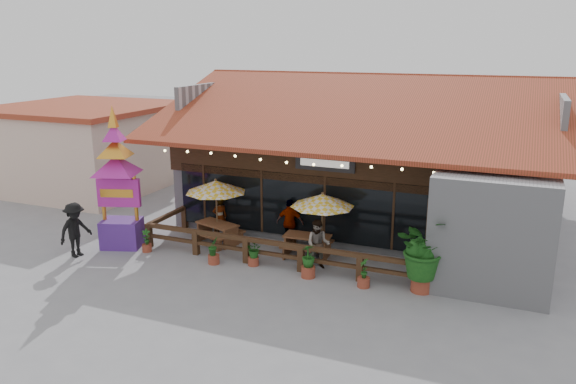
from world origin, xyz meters
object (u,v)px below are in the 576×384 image
at_px(umbrella_left, 216,187).
at_px(picnic_table_right, 307,242).
at_px(picnic_table_left, 217,230).
at_px(pedestrian, 75,230).
at_px(tropical_plant, 424,249).
at_px(umbrella_right, 322,201).
at_px(thai_sign_tower, 117,168).

xyz_separation_m(umbrella_left, picnic_table_right, (3.70, -0.16, -1.61)).
relative_size(picnic_table_left, pedestrian, 1.01).
height_order(picnic_table_right, tropical_plant, tropical_plant).
distance_m(umbrella_right, thai_sign_tower, 7.44).
xyz_separation_m(umbrella_right, pedestrian, (-8.01, -3.20, -1.10)).
bearing_deg(umbrella_left, picnic_table_right, -2.46).
distance_m(umbrella_right, picnic_table_right, 1.63).
relative_size(umbrella_right, picnic_table_right, 1.68).
bearing_deg(umbrella_left, tropical_plant, -11.10).
bearing_deg(umbrella_left, umbrella_right, -0.94).
xyz_separation_m(umbrella_left, tropical_plant, (7.93, -1.56, -0.78)).
bearing_deg(thai_sign_tower, tropical_plant, 1.64).
height_order(picnic_table_left, picnic_table_right, picnic_table_left).
relative_size(picnic_table_left, thai_sign_tower, 0.35).
bearing_deg(picnic_table_right, umbrella_right, 10.06).
relative_size(umbrella_left, picnic_table_right, 1.44).
height_order(picnic_table_left, pedestrian, pedestrian).
xyz_separation_m(umbrella_right, picnic_table_left, (-4.09, -0.13, -1.55)).
distance_m(thai_sign_tower, pedestrian, 2.58).
distance_m(umbrella_left, pedestrian, 5.15).
bearing_deg(tropical_plant, umbrella_right, 158.21).
relative_size(umbrella_left, picnic_table_left, 1.24).
bearing_deg(picnic_table_right, picnic_table_left, -179.37).
distance_m(picnic_table_right, thai_sign_tower, 7.29).
height_order(picnic_table_right, pedestrian, pedestrian).
relative_size(picnic_table_right, tropical_plant, 0.72).
bearing_deg(umbrella_left, picnic_table_left, -59.06).
bearing_deg(thai_sign_tower, umbrella_right, 14.09).
height_order(umbrella_left, thai_sign_tower, thai_sign_tower).
relative_size(umbrella_right, tropical_plant, 1.21).
relative_size(umbrella_left, pedestrian, 1.25).
height_order(umbrella_left, picnic_table_left, umbrella_left).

